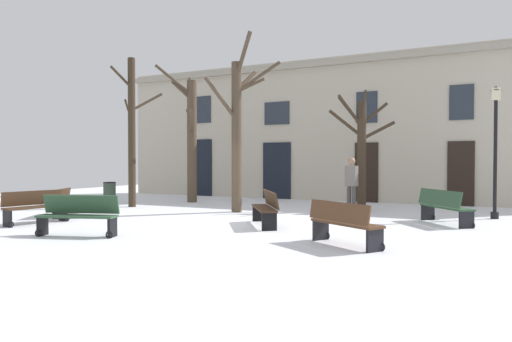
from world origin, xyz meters
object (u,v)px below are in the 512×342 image
(tree_left_of_center, at_px, (191,137))
(litter_bin, at_px, (110,193))
(bench_near_lamp, at_px, (444,206))
(person_near_bench, at_px, (351,182))
(bench_far_corner, at_px, (66,202))
(bench_by_litter_bin, at_px, (36,207))
(tree_right_of_center, at_px, (361,148))
(bench_back_to_back_left, at_px, (266,207))
(bench_back_to_back_right, at_px, (78,215))
(tree_center, at_px, (237,128))
(streetlamp, at_px, (496,138))
(tree_near_facade, at_px, (132,128))
(bench_near_center_tree, at_px, (344,223))

(tree_left_of_center, height_order, litter_bin, tree_left_of_center)
(bench_near_lamp, height_order, person_near_bench, person_near_bench)
(bench_far_corner, distance_m, bench_by_litter_bin, 1.76)
(tree_right_of_center, xyz_separation_m, bench_far_corner, (-7.79, -5.70, -1.71))
(litter_bin, height_order, bench_back_to_back_left, bench_back_to_back_left)
(bench_back_to_back_right, bearing_deg, litter_bin, 110.63)
(tree_left_of_center, height_order, person_near_bench, tree_left_of_center)
(tree_center, xyz_separation_m, bench_by_litter_bin, (-3.55, -4.89, -2.32))
(bench_back_to_back_right, height_order, person_near_bench, person_near_bench)
(tree_left_of_center, distance_m, bench_far_corner, 6.12)
(bench_far_corner, bearing_deg, bench_near_lamp, -103.19)
(tree_right_of_center, distance_m, bench_by_litter_bin, 10.32)
(bench_by_litter_bin, height_order, bench_back_to_back_left, bench_back_to_back_left)
(streetlamp, bearing_deg, bench_back_to_back_right, -138.44)
(tree_right_of_center, height_order, bench_by_litter_bin, tree_right_of_center)
(tree_right_of_center, bearing_deg, bench_near_lamp, -41.79)
(tree_near_facade, relative_size, litter_bin, 6.32)
(tree_center, distance_m, bench_near_center_tree, 6.89)
(tree_center, bearing_deg, bench_back_to_back_right, -99.03)
(bench_by_litter_bin, bearing_deg, person_near_bench, -35.52)
(streetlamp, relative_size, bench_back_to_back_left, 2.12)
(tree_left_of_center, distance_m, bench_back_to_back_left, 7.72)
(streetlamp, bearing_deg, tree_right_of_center, 170.64)
(tree_center, xyz_separation_m, bench_near_center_tree, (4.78, -4.39, -2.32))
(tree_left_of_center, xyz_separation_m, streetlamp, (11.05, -0.60, -0.32))
(tree_near_facade, height_order, bench_by_litter_bin, tree_near_facade)
(tree_center, distance_m, streetlamp, 7.83)
(person_near_bench, bearing_deg, bench_near_lamp, 165.50)
(bench_by_litter_bin, distance_m, bench_back_to_back_left, 6.22)
(bench_by_litter_bin, xyz_separation_m, bench_near_center_tree, (8.33, 0.50, -0.00))
(litter_bin, distance_m, bench_far_corner, 3.87)
(bench_back_to_back_left, bearing_deg, bench_by_litter_bin, -100.85)
(tree_center, height_order, bench_by_litter_bin, tree_center)
(bench_back_to_back_right, relative_size, bench_near_center_tree, 1.12)
(tree_right_of_center, distance_m, tree_near_facade, 8.33)
(person_near_bench, bearing_deg, litter_bin, 22.25)
(tree_left_of_center, height_order, streetlamp, tree_left_of_center)
(tree_near_facade, height_order, streetlamp, tree_near_facade)
(tree_left_of_center, distance_m, streetlamp, 11.07)
(bench_far_corner, bearing_deg, tree_center, -82.22)
(bench_back_to_back_left, distance_m, person_near_bench, 4.22)
(streetlamp, relative_size, bench_far_corner, 2.53)
(bench_back_to_back_right, height_order, bench_back_to_back_left, bench_back_to_back_right)
(bench_near_center_tree, relative_size, person_near_bench, 0.92)
(tree_near_facade, bearing_deg, bench_back_to_back_right, -59.01)
(bench_far_corner, distance_m, person_near_bench, 9.08)
(bench_far_corner, xyz_separation_m, bench_back_to_back_left, (6.44, 0.81, 0.05))
(tree_left_of_center, height_order, bench_near_lamp, tree_left_of_center)
(tree_near_facade, distance_m, bench_back_to_back_right, 7.05)
(tree_right_of_center, relative_size, tree_left_of_center, 0.74)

